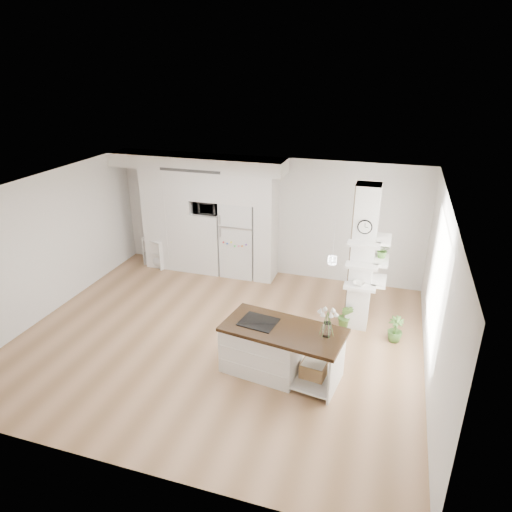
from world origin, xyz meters
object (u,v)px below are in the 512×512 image
Objects in this scene: bookshelf at (157,254)px; floor_plant_a at (346,316)px; refrigerator at (240,238)px; kitchen_island at (271,347)px.

bookshelf is 4.92m from floor_plant_a.
refrigerator is 0.89× the size of kitchen_island.
bookshelf is (-2.05, -0.19, -0.57)m from refrigerator.
kitchen_island is (1.66, -3.30, -0.43)m from refrigerator.
floor_plant_a is (4.69, -1.49, -0.05)m from bookshelf.
bookshelf is at bearing 148.40° from kitchen_island.
floor_plant_a is at bearing 0.03° from bookshelf.
refrigerator is 2.13m from bookshelf.
bookshelf is (-3.70, 3.11, -0.14)m from kitchen_island.
refrigerator reaches higher than bookshelf.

